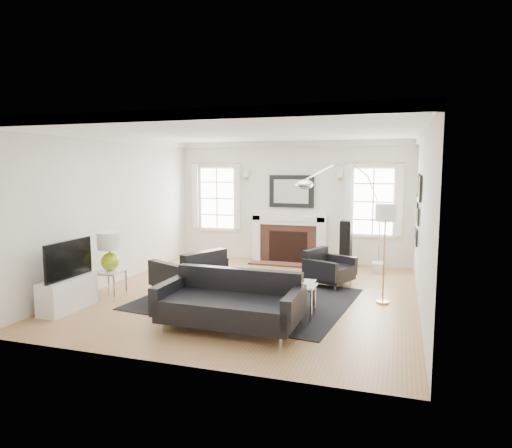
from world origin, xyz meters
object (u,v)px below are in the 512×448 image
(coffee_table, at_px, (278,287))
(armchair_right, at_px, (327,269))
(armchair_left, at_px, (192,275))
(gourd_lamp, at_px, (110,249))
(arc_floor_lamp, at_px, (344,213))
(sofa, at_px, (231,304))
(fireplace, at_px, (289,240))

(coffee_table, bearing_deg, armchair_right, 76.58)
(armchair_left, relative_size, armchair_right, 1.26)
(coffee_table, xyz_separation_m, gourd_lamp, (-2.90, -0.05, 0.44))
(armchair_right, height_order, arc_floor_lamp, arc_floor_lamp)
(arc_floor_lamp, bearing_deg, sofa, -106.77)
(arc_floor_lamp, bearing_deg, armchair_right, -101.68)
(fireplace, relative_size, armchair_left, 1.30)
(arc_floor_lamp, bearing_deg, gourd_lamp, -141.39)
(armchair_left, height_order, armchair_right, armchair_left)
(fireplace, xyz_separation_m, armchair_right, (1.16, -1.78, -0.23))
(fireplace, bearing_deg, armchair_right, -56.93)
(fireplace, height_order, coffee_table, fireplace)
(coffee_table, height_order, gourd_lamp, gourd_lamp)
(coffee_table, distance_m, gourd_lamp, 2.93)
(armchair_left, bearing_deg, gourd_lamp, -161.36)
(gourd_lamp, bearing_deg, coffee_table, 0.99)
(sofa, relative_size, arc_floor_lamp, 0.83)
(gourd_lamp, height_order, arc_floor_lamp, arc_floor_lamp)
(armchair_right, relative_size, gourd_lamp, 1.58)
(coffee_table, bearing_deg, armchair_left, 166.56)
(armchair_right, xyz_separation_m, arc_floor_lamp, (0.18, 0.86, 0.97))
(fireplace, distance_m, armchair_left, 3.43)
(sofa, bearing_deg, armchair_left, 134.02)
(armchair_left, height_order, coffee_table, armchair_left)
(armchair_left, relative_size, coffee_table, 1.30)
(fireplace, bearing_deg, coffee_table, -79.24)
(fireplace, height_order, sofa, fireplace)
(fireplace, height_order, arc_floor_lamp, arc_floor_lamp)
(fireplace, relative_size, arc_floor_lamp, 0.72)
(fireplace, relative_size, coffee_table, 1.70)
(armchair_right, bearing_deg, sofa, -108.33)
(sofa, relative_size, armchair_left, 1.51)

